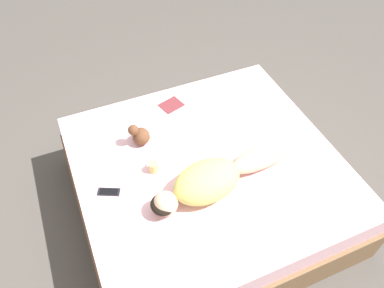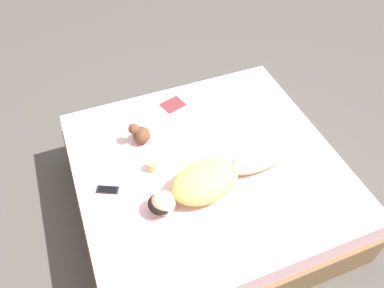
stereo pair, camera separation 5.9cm
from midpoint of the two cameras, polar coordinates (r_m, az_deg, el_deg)
ground_plane at (r=3.36m, az=2.59°, el=-9.14°), size 12.00×12.00×0.00m
bed at (r=3.12m, az=2.77°, el=-6.29°), size 1.95×2.04×0.58m
person at (r=2.70m, az=5.26°, el=-4.65°), size 0.42×1.33×0.22m
open_magazine at (r=3.26m, az=-1.17°, el=4.85°), size 0.56×0.41×0.01m
coffee_mug at (r=2.82m, az=-5.40°, el=-3.31°), size 0.11×0.07×0.09m
cell_phone at (r=2.79m, az=-12.16°, el=-6.84°), size 0.13×0.17×0.01m
plush_toy at (r=3.00m, az=-7.35°, el=1.52°), size 0.15×0.17×0.20m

